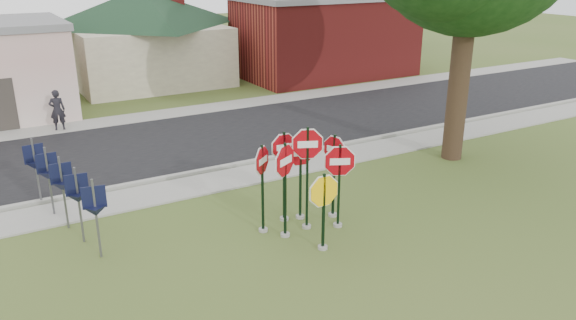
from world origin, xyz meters
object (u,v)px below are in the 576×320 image
stop_sign_left (285,176)px  pedestrian (57,110)px  stop_sign_center (307,163)px  stop_sign_yellow (324,203)px

stop_sign_left → pedestrian: 13.26m
stop_sign_center → pedestrian: stop_sign_center is taller
stop_sign_yellow → pedestrian: (-3.89, 13.84, -0.34)m
stop_sign_center → stop_sign_left: 0.76m
stop_sign_center → stop_sign_left: bearing=-170.0°
pedestrian → stop_sign_yellow: bearing=116.5°
stop_sign_yellow → stop_sign_left: (-0.46, 1.05, 0.42)m
stop_sign_center → stop_sign_yellow: bearing=-102.7°
stop_sign_center → pedestrian: size_ratio=1.72×
pedestrian → stop_sign_center: bearing=119.0°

